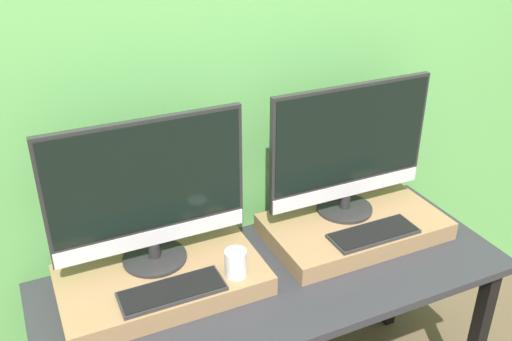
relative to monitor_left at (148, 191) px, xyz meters
The scene contains 9 objects.
wall_back 0.50m from the monitor_left, 30.81° to the left, with size 8.00×0.04×2.60m.
workbench 0.58m from the monitor_left, 23.63° to the right, with size 1.62×0.64×0.72m.
wooden_riser_left 0.31m from the monitor_left, 90.00° to the right, with size 0.66×0.38×0.07m.
monitor_left is the anchor object (origin of this frame).
keyboard_left 0.32m from the monitor_left, 90.00° to the right, with size 0.33×0.13×0.01m.
mug 0.36m from the monitor_left, 41.54° to the right, with size 0.07×0.07×0.09m.
wooden_riser_right 0.81m from the monitor_left, ahead, with size 0.66×0.38×0.07m.
monitor_right 0.75m from the monitor_left, ahead, with size 0.64×0.22×0.51m.
keyboard_right 0.82m from the monitor_left, 14.22° to the right, with size 0.33×0.13×0.01m.
Camera 1 is at (-0.73, -1.07, 1.94)m, focal length 40.00 mm.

